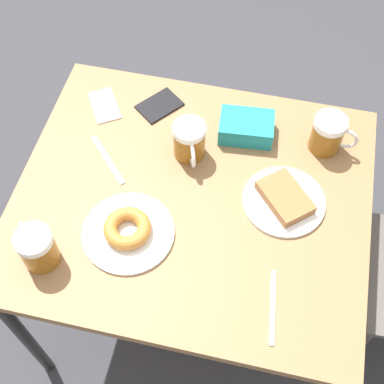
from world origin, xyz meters
The scene contains 12 objects.
ground_plane centered at (0.00, 0.00, 0.00)m, with size 8.00×8.00×0.00m, color #333338.
table centered at (0.00, 0.00, 0.66)m, with size 0.82×0.96×0.72m.
plate_with_cake centered at (-0.03, 0.25, 0.73)m, with size 0.22×0.22×0.04m.
plate_with_donut centered at (0.15, -0.14, 0.73)m, with size 0.24×0.24×0.05m.
beer_mug_left centered at (-0.25, 0.33, 0.77)m, with size 0.09×0.13×0.11m.
beer_mug_center centered at (0.26, -0.33, 0.77)m, with size 0.10×0.12×0.11m.
beer_mug_right centered at (-0.14, -0.04, 0.77)m, with size 0.13×0.09×0.11m.
napkin_folded centered at (-0.26, -0.33, 0.72)m, with size 0.15×0.13×0.00m.
fork centered at (0.26, 0.26, 0.72)m, with size 0.19×0.03×0.00m.
knife centered at (-0.07, -0.26, 0.72)m, with size 0.15×0.14×0.00m.
passport_near_edge centered at (-0.29, -0.17, 0.72)m, with size 0.15×0.15×0.01m.
blue_pouch centered at (-0.24, 0.11, 0.75)m, with size 0.12×0.16×0.06m.
Camera 1 is at (0.75, 0.17, 1.94)m, focal length 50.00 mm.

